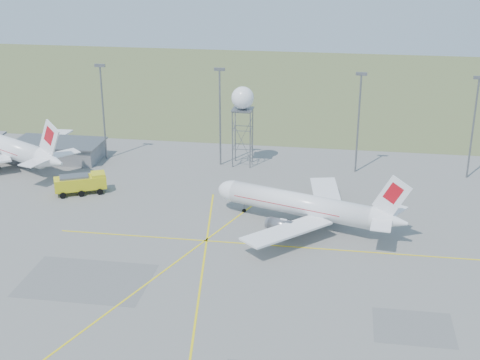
% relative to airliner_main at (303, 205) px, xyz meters
% --- Properties ---
extents(ground, '(400.00, 400.00, 0.00)m').
position_rel_airliner_main_xyz_m(ground, '(-9.10, -38.52, -3.52)').
color(ground, gray).
rests_on(ground, ground).
extents(grass_strip, '(400.00, 120.00, 0.03)m').
position_rel_airliner_main_xyz_m(grass_strip, '(-9.10, 101.48, -3.51)').
color(grass_strip, '#596B3B').
rests_on(grass_strip, ground).
extents(building_grey, '(19.00, 10.00, 3.90)m').
position_rel_airliner_main_xyz_m(building_grey, '(-54.10, 25.48, -1.55)').
color(building_grey, gray).
rests_on(building_grey, ground).
extents(mast_a, '(2.20, 0.50, 20.50)m').
position_rel_airliner_main_xyz_m(mast_a, '(-44.10, 27.48, 8.55)').
color(mast_a, slate).
rests_on(mast_a, ground).
extents(mast_b, '(2.20, 0.50, 20.50)m').
position_rel_airliner_main_xyz_m(mast_b, '(-19.10, 27.48, 8.55)').
color(mast_b, slate).
rests_on(mast_b, ground).
extents(mast_c, '(2.20, 0.50, 20.50)m').
position_rel_airliner_main_xyz_m(mast_c, '(8.90, 27.48, 8.55)').
color(mast_c, slate).
rests_on(mast_c, ground).
extents(mast_d, '(2.20, 0.50, 20.50)m').
position_rel_airliner_main_xyz_m(mast_d, '(30.90, 27.48, 8.55)').
color(mast_d, slate).
rests_on(mast_d, ground).
extents(airliner_main, '(33.01, 31.14, 11.50)m').
position_rel_airliner_main_xyz_m(airliner_main, '(0.00, 0.00, 0.00)').
color(airliner_main, white).
rests_on(airliner_main, ground).
extents(airliner_far, '(34.36, 31.63, 12.62)m').
position_rel_airliner_main_xyz_m(airliner_far, '(-63.77, 20.82, 0.34)').
color(airliner_far, white).
rests_on(airliner_far, ground).
extents(radar_tower, '(4.60, 4.60, 16.67)m').
position_rel_airliner_main_xyz_m(radar_tower, '(-14.52, 28.18, 5.83)').
color(radar_tower, slate).
rests_on(radar_tower, ground).
extents(fire_truck, '(9.91, 6.87, 3.78)m').
position_rel_airliner_main_xyz_m(fire_truck, '(-41.86, 7.71, -1.71)').
color(fire_truck, gold).
rests_on(fire_truck, ground).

